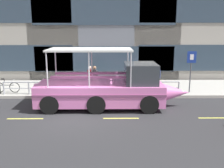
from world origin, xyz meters
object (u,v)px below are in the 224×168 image
(pedestrian_mid_left, at_px, (95,76))
(pedestrian_mid_right, at_px, (90,75))
(parking_sign, at_px, (191,65))
(pedestrian_near_bow, at_px, (158,75))
(duck_tour_boat, at_px, (109,89))
(leaned_bicycle, at_px, (7,87))

(pedestrian_mid_left, height_order, pedestrian_mid_right, pedestrian_mid_left)
(parking_sign, relative_size, pedestrian_mid_right, 1.66)
(parking_sign, height_order, pedestrian_near_bow, parking_sign)
(parking_sign, relative_size, pedestrian_near_bow, 1.71)
(parking_sign, bearing_deg, pedestrian_mid_left, 176.69)
(pedestrian_near_bow, bearing_deg, parking_sign, -28.31)
(duck_tour_boat, distance_m, pedestrian_mid_right, 3.78)
(parking_sign, relative_size, pedestrian_mid_left, 1.58)
(pedestrian_mid_right, bearing_deg, parking_sign, -7.50)
(pedestrian_mid_left, bearing_deg, duck_tour_boat, -72.02)
(pedestrian_mid_right, bearing_deg, leaned_bicycle, -171.38)
(duck_tour_boat, height_order, pedestrian_mid_left, duck_tour_boat)
(duck_tour_boat, height_order, pedestrian_near_bow, duck_tour_boat)
(parking_sign, xyz_separation_m, pedestrian_mid_left, (-6.42, 0.37, -0.82))
(leaned_bicycle, xyz_separation_m, duck_tour_boat, (6.87, -2.70, 0.52))
(pedestrian_near_bow, bearing_deg, pedestrian_mid_right, -177.85)
(pedestrian_near_bow, distance_m, pedestrian_mid_right, 4.77)
(parking_sign, distance_m, pedestrian_mid_right, 6.86)
(pedestrian_near_bow, relative_size, pedestrian_mid_right, 0.98)
(leaned_bicycle, distance_m, duck_tour_boat, 7.40)
(pedestrian_near_bow, height_order, pedestrian_mid_left, pedestrian_mid_left)
(pedestrian_mid_right, bearing_deg, pedestrian_near_bow, 2.15)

